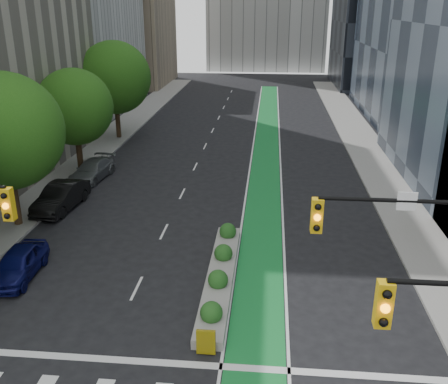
% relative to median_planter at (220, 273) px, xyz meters
% --- Properties ---
extents(sidewalk_left, '(3.60, 90.00, 0.15)m').
position_rel_median_planter_xyz_m(sidewalk_left, '(-13.00, 17.96, -0.30)').
color(sidewalk_left, gray).
rests_on(sidewalk_left, ground).
extents(sidewalk_right, '(3.60, 90.00, 0.15)m').
position_rel_median_planter_xyz_m(sidewalk_right, '(10.60, 17.96, -0.30)').
color(sidewalk_right, gray).
rests_on(sidewalk_right, ground).
extents(bike_lane_paint, '(2.20, 70.00, 0.01)m').
position_rel_median_planter_xyz_m(bike_lane_paint, '(1.80, 22.96, -0.37)').
color(bike_lane_paint, '#167B33').
rests_on(bike_lane_paint, ground).
extents(tree_mid, '(6.40, 6.40, 8.78)m').
position_rel_median_planter_xyz_m(tree_mid, '(-12.20, 4.96, 5.20)').
color(tree_mid, black).
rests_on(tree_mid, ground).
extents(tree_midfar, '(5.60, 5.60, 7.76)m').
position_rel_median_planter_xyz_m(tree_midfar, '(-12.20, 14.96, 4.57)').
color(tree_midfar, black).
rests_on(tree_midfar, ground).
extents(tree_far, '(6.60, 6.60, 9.00)m').
position_rel_median_planter_xyz_m(tree_far, '(-12.20, 24.96, 5.32)').
color(tree_far, black).
rests_on(tree_far, ground).
extents(median_planter, '(1.20, 10.26, 1.10)m').
position_rel_median_planter_xyz_m(median_planter, '(0.00, 0.00, 0.00)').
color(median_planter, gray).
rests_on(median_planter, ground).
extents(parked_car_left_near, '(1.87, 4.21, 1.41)m').
position_rel_median_planter_xyz_m(parked_car_left_near, '(-9.39, -0.55, 0.33)').
color(parked_car_left_near, '#0C0F4A').
rests_on(parked_car_left_near, ground).
extents(parked_car_left_mid, '(2.15, 5.04, 1.61)m').
position_rel_median_planter_xyz_m(parked_car_left_mid, '(-10.70, 7.62, 0.44)').
color(parked_car_left_mid, black).
rests_on(parked_car_left_mid, ground).
extents(parked_car_left_far, '(2.53, 4.97, 1.38)m').
position_rel_median_planter_xyz_m(parked_car_left_far, '(-10.70, 13.31, 0.32)').
color(parked_car_left_far, '#5C6061').
rests_on(parked_car_left_far, ground).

